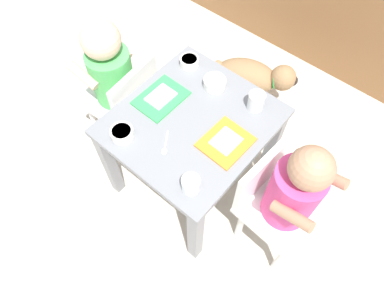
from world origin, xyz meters
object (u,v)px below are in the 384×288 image
object	(u,v)px
cereal_bowl_left_side	(215,83)
dog	(252,77)
water_cup_left	(191,185)
water_cup_right	(256,102)
dining_table	(192,133)
food_tray_left	(161,97)
food_tray_right	(226,142)
veggie_bowl_far	(189,61)
spoon_by_left_tray	(165,145)
seated_child_left	(112,73)
seated_child_right	(291,192)
veggie_bowl_near	(122,133)

from	to	relation	value
cereal_bowl_left_side	dog	bearing A→B (deg)	95.18
water_cup_left	water_cup_right	world-z (taller)	water_cup_right
dining_table	food_tray_left	distance (m)	0.18
food_tray_right	water_cup_right	distance (m)	0.20
water_cup_right	veggie_bowl_far	distance (m)	0.33
water_cup_left	veggie_bowl_far	size ratio (longest dim) A/B	0.79
spoon_by_left_tray	cereal_bowl_left_side	bearing A→B (deg)	96.86
dining_table	dog	bearing A→B (deg)	97.43
seated_child_left	water_cup_left	xyz separation A→B (m)	(0.60, -0.20, 0.07)
cereal_bowl_left_side	seated_child_right	bearing A→B (deg)	-19.92
water_cup_left	cereal_bowl_left_side	distance (m)	0.45
food_tray_left	veggie_bowl_far	bearing A→B (deg)	99.21
dining_table	water_cup_left	bearing A→B (deg)	-50.60
water_cup_left	cereal_bowl_left_side	world-z (taller)	water_cup_left
spoon_by_left_tray	dining_table	bearing A→B (deg)	90.22
cereal_bowl_left_side	seated_child_left	bearing A→B (deg)	-154.00
cereal_bowl_left_side	water_cup_right	bearing A→B (deg)	4.83
food_tray_left	spoon_by_left_tray	xyz separation A→B (m)	(0.16, -0.15, -0.00)
seated_child_left	food_tray_left	distance (m)	0.28
food_tray_left	veggie_bowl_far	xyz separation A→B (m)	(-0.03, 0.20, 0.01)
veggie_bowl_near	spoon_by_left_tray	bearing A→B (deg)	25.16
seated_child_right	cereal_bowl_left_side	distance (m)	0.50
seated_child_right	food_tray_left	world-z (taller)	seated_child_right
dog	food_tray_right	world-z (taller)	food_tray_right
water_cup_right	water_cup_left	bearing A→B (deg)	-85.49
cereal_bowl_left_side	spoon_by_left_tray	distance (m)	0.33
seated_child_left	cereal_bowl_left_side	distance (m)	0.44
water_cup_right	veggie_bowl_near	size ratio (longest dim) A/B	0.86
veggie_bowl_near	veggie_bowl_far	xyz separation A→B (m)	(-0.04, 0.42, 0.00)
seated_child_left	food_tray_right	world-z (taller)	seated_child_left
cereal_bowl_left_side	dining_table	bearing A→B (deg)	-77.95
seated_child_left	dining_table	bearing A→B (deg)	1.13
dining_table	veggie_bowl_near	xyz separation A→B (m)	(-0.14, -0.21, 0.11)
veggie_bowl_near	water_cup_left	bearing A→B (deg)	0.19
veggie_bowl_far	cereal_bowl_left_side	bearing A→B (deg)	-9.23
spoon_by_left_tray	water_cup_right	bearing A→B (deg)	67.56
seated_child_right	dog	world-z (taller)	seated_child_right
water_cup_right	spoon_by_left_tray	size ratio (longest dim) A/B	0.79
seated_child_left	cereal_bowl_left_side	world-z (taller)	seated_child_left
spoon_by_left_tray	dog	bearing A→B (deg)	95.96
dog	water_cup_right	distance (m)	0.53
veggie_bowl_far	cereal_bowl_left_side	world-z (taller)	cereal_bowl_left_side
water_cup_left	spoon_by_left_tray	size ratio (longest dim) A/B	0.68
dining_table	food_tray_right	distance (m)	0.18
water_cup_left	spoon_by_left_tray	world-z (taller)	water_cup_left
water_cup_right	seated_child_right	bearing A→B (deg)	-32.86
water_cup_left	spoon_by_left_tray	distance (m)	0.19
seated_child_right	spoon_by_left_tray	world-z (taller)	seated_child_right
water_cup_right	spoon_by_left_tray	world-z (taller)	water_cup_right
dining_table	veggie_bowl_far	bearing A→B (deg)	132.45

